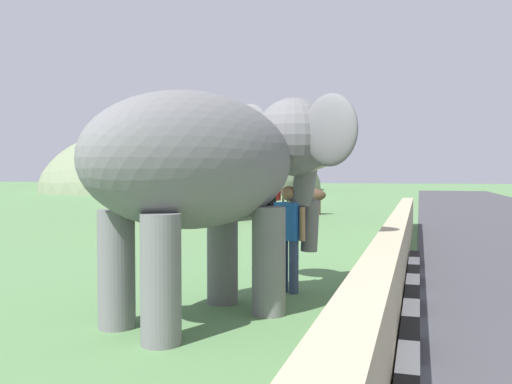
{
  "coord_description": "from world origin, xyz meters",
  "views": [
    {
      "loc": [
        -3.78,
        3.55,
        1.83
      ],
      "look_at": [
        2.88,
        5.6,
        1.6
      ],
      "focal_mm": 37.21,
      "sensor_mm": 36.0,
      "label": 1
    }
  ],
  "objects_px": {
    "person_handler": "(289,233)",
    "cow_far": "(231,197)",
    "cow_near": "(308,196)",
    "cow_mid": "(289,193)",
    "elephant": "(218,165)",
    "bus_red": "(228,169)"
  },
  "relations": [
    {
      "from": "cow_far",
      "to": "cow_mid",
      "type": "bearing_deg",
      "value": -15.63
    },
    {
      "from": "cow_mid",
      "to": "cow_far",
      "type": "relative_size",
      "value": 0.97
    },
    {
      "from": "bus_red",
      "to": "cow_near",
      "type": "bearing_deg",
      "value": -69.54
    },
    {
      "from": "elephant",
      "to": "cow_far",
      "type": "bearing_deg",
      "value": 19.19
    },
    {
      "from": "person_handler",
      "to": "cow_near",
      "type": "height_order",
      "value": "person_handler"
    },
    {
      "from": "bus_red",
      "to": "cow_mid",
      "type": "relative_size",
      "value": 4.45
    },
    {
      "from": "elephant",
      "to": "person_handler",
      "type": "xyz_separation_m",
      "value": [
        1.57,
        -0.56,
        -1.03
      ]
    },
    {
      "from": "person_handler",
      "to": "bus_red",
      "type": "xyz_separation_m",
      "value": [
        14.64,
        6.35,
        1.15
      ]
    },
    {
      "from": "bus_red",
      "to": "cow_far",
      "type": "xyz_separation_m",
      "value": [
        -0.83,
        -0.43,
        -1.21
      ]
    },
    {
      "from": "cow_near",
      "to": "cow_far",
      "type": "relative_size",
      "value": 1.02
    },
    {
      "from": "person_handler",
      "to": "cow_far",
      "type": "distance_m",
      "value": 15.03
    },
    {
      "from": "person_handler",
      "to": "cow_near",
      "type": "xyz_separation_m",
      "value": [
        15.92,
        2.92,
        -0.06
      ]
    },
    {
      "from": "person_handler",
      "to": "cow_far",
      "type": "xyz_separation_m",
      "value": [
        13.81,
        5.92,
        -0.06
      ]
    },
    {
      "from": "person_handler",
      "to": "cow_mid",
      "type": "xyz_separation_m",
      "value": [
        18.76,
        4.53,
        -0.06
      ]
    },
    {
      "from": "bus_red",
      "to": "cow_near",
      "type": "xyz_separation_m",
      "value": [
        1.28,
        -3.43,
        -1.21
      ]
    },
    {
      "from": "elephant",
      "to": "person_handler",
      "type": "bearing_deg",
      "value": -19.74
    },
    {
      "from": "elephant",
      "to": "cow_near",
      "type": "xyz_separation_m",
      "value": [
        17.49,
        2.36,
        -1.08
      ]
    },
    {
      "from": "bus_red",
      "to": "cow_mid",
      "type": "distance_m",
      "value": 4.66
    },
    {
      "from": "bus_red",
      "to": "cow_mid",
      "type": "height_order",
      "value": "bus_red"
    },
    {
      "from": "bus_red",
      "to": "cow_mid",
      "type": "bearing_deg",
      "value": -23.81
    },
    {
      "from": "elephant",
      "to": "bus_red",
      "type": "height_order",
      "value": "bus_red"
    },
    {
      "from": "cow_near",
      "to": "cow_mid",
      "type": "height_order",
      "value": "same"
    }
  ]
}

